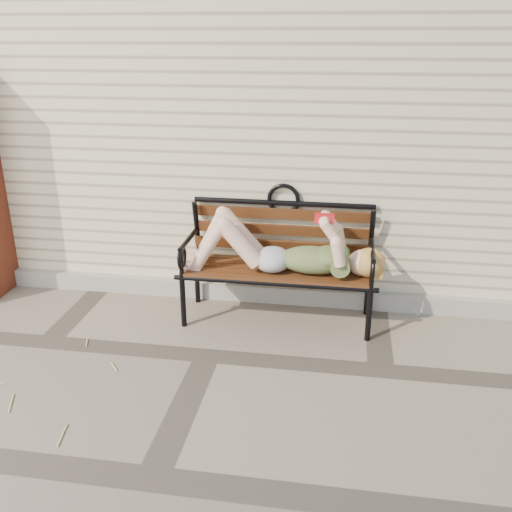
# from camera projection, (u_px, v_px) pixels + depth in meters

# --- Properties ---
(ground) EXTENTS (80.00, 80.00, 0.00)m
(ground) POSITION_uv_depth(u_px,v_px,m) (207.00, 356.00, 4.17)
(ground) COLOR gray
(ground) RESTS_ON ground
(house_wall) EXTENTS (8.00, 4.00, 3.00)m
(house_wall) POSITION_uv_depth(u_px,v_px,m) (266.00, 100.00, 6.38)
(house_wall) COLOR beige
(house_wall) RESTS_ON ground
(foundation_strip) EXTENTS (8.00, 0.10, 0.15)m
(foundation_strip) POSITION_uv_depth(u_px,v_px,m) (233.00, 291.00, 5.04)
(foundation_strip) COLOR #A19E92
(foundation_strip) RESTS_ON ground
(garden_bench) EXTENTS (1.65, 0.66, 1.07)m
(garden_bench) POSITION_uv_depth(u_px,v_px,m) (279.00, 247.00, 4.57)
(garden_bench) COLOR black
(garden_bench) RESTS_ON ground
(reading_woman) EXTENTS (1.56, 0.35, 0.49)m
(reading_woman) POSITION_uv_depth(u_px,v_px,m) (279.00, 249.00, 4.44)
(reading_woman) COLOR #0A3A47
(reading_woman) RESTS_ON ground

